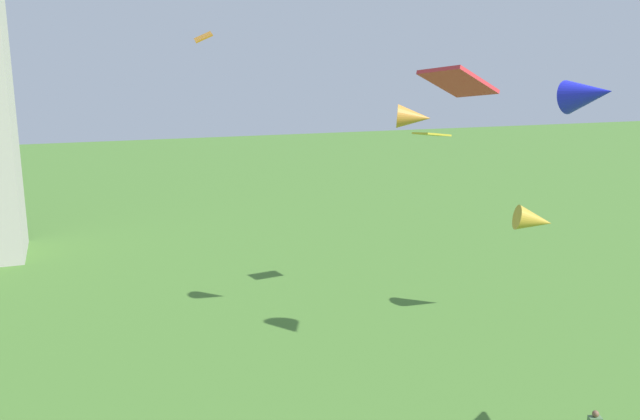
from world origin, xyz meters
TOP-DOWN VIEW (x-y plane):
  - kite_flying_1 at (-2.46, 13.94)m, footprint 1.87×1.58m
  - kite_flying_2 at (7.63, 20.57)m, footprint 1.77×2.27m
  - kite_flying_3 at (7.08, 30.60)m, footprint 1.92×1.51m
  - kite_flying_4 at (10.30, 26.17)m, footprint 2.25×1.87m
  - kite_flying_5 at (4.11, 27.32)m, footprint 1.89×1.69m
  - kite_flying_6 at (-4.57, 30.82)m, footprint 0.89×1.29m

SIDE VIEW (x-z plane):
  - kite_flying_4 at x=10.30m, z-range 4.28..5.82m
  - kite_flying_3 at x=7.08m, z-range 8.75..9.11m
  - kite_flying_5 at x=4.11m, z-range 9.52..10.68m
  - kite_flying_2 at x=7.63m, z-range 10.52..12.08m
  - kite_flying_1 at x=-2.46m, z-range 11.56..12.30m
  - kite_flying_6 at x=-4.57m, z-range 13.30..13.89m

